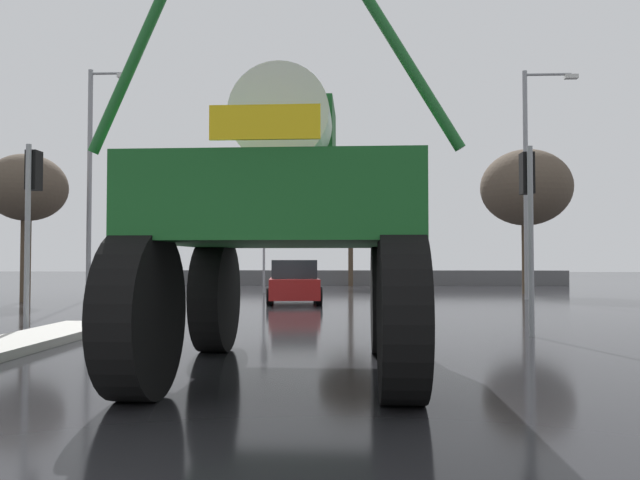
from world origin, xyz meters
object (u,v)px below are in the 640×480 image
object	(u,v)px
bare_tree_right	(526,188)
oversize_sprayer	(288,225)
traffic_signal_far_right	(210,242)
streetlight_far_right	(530,172)
sedan_ahead	(294,282)
traffic_signal_near_right	(528,198)
bare_tree_left	(27,189)
streetlight_far_left	(92,173)
traffic_signal_near_left	(32,196)
bare_tree_far_center	(351,185)
traffic_signal_far_left	(264,238)

from	to	relation	value
bare_tree_right	oversize_sprayer	bearing A→B (deg)	-113.97
traffic_signal_far_right	streetlight_far_right	size ratio (longest dim) A/B	0.36
sedan_ahead	traffic_signal_near_right	world-z (taller)	traffic_signal_near_right
sedan_ahead	bare_tree_left	distance (m)	10.36
streetlight_far_left	bare_tree_left	distance (m)	2.42
sedan_ahead	traffic_signal_far_right	distance (m)	8.02
traffic_signal_near_left	bare_tree_left	world-z (taller)	bare_tree_left
traffic_signal_far_right	streetlight_far_left	size ratio (longest dim) A/B	0.36
traffic_signal_far_right	bare_tree_right	distance (m)	14.67
oversize_sprayer	streetlight_far_right	distance (m)	17.76
sedan_ahead	traffic_signal_near_right	size ratio (longest dim) A/B	1.12
streetlight_far_right	bare_tree_left	distance (m)	18.91
traffic_signal_near_left	bare_tree_left	xyz separation A→B (m)	(-5.13, 9.20, 1.24)
traffic_signal_near_right	bare_tree_far_center	xyz separation A→B (m)	(-3.63, 23.42, 3.14)
bare_tree_left	bare_tree_far_center	world-z (taller)	bare_tree_far_center
sedan_ahead	traffic_signal_far_left	distance (m)	6.92
traffic_signal_far_left	bare_tree_right	xyz separation A→B (m)	(11.87, -0.55, 2.21)
oversize_sprayer	bare_tree_far_center	bearing A→B (deg)	-1.13
oversize_sprayer	bare_tree_far_center	xyz separation A→B (m)	(0.80, 27.62, 3.91)
bare_tree_right	streetlight_far_left	bearing A→B (deg)	-165.10
sedan_ahead	streetlight_far_left	xyz separation A→B (m)	(-7.94, 1.09, 4.17)
traffic_signal_far_right	bare_tree_far_center	xyz separation A→B (m)	(6.59, 7.55, 3.56)
traffic_signal_near_right	bare_tree_right	xyz separation A→B (m)	(4.25, 15.31, 1.97)
oversize_sprayer	traffic_signal_near_left	xyz separation A→B (m)	(-5.86, 4.19, 0.87)
traffic_signal_near_right	traffic_signal_far_right	xyz separation A→B (m)	(-10.21, 15.87, -0.43)
oversize_sprayer	bare_tree_left	bearing A→B (deg)	39.88
sedan_ahead	streetlight_far_left	bearing A→B (deg)	76.22
traffic_signal_near_left	traffic_signal_near_right	bearing A→B (deg)	0.01
oversize_sprayer	sedan_ahead	world-z (taller)	oversize_sprayer
sedan_ahead	streetlight_far_right	size ratio (longest dim) A/B	0.48
oversize_sprayer	streetlight_far_right	xyz separation A→B (m)	(7.76, 15.70, 2.92)
traffic_signal_near_left	streetlight_far_right	bearing A→B (deg)	40.21
oversize_sprayer	bare_tree_left	distance (m)	17.46
traffic_signal_near_right	traffic_signal_far_left	size ratio (longest dim) A/B	1.09
streetlight_far_left	traffic_signal_far_left	bearing A→B (deg)	41.67
oversize_sprayer	bare_tree_right	distance (m)	21.53
streetlight_far_right	streetlight_far_left	bearing A→B (deg)	-176.84
sedan_ahead	streetlight_far_left	size ratio (longest dim) A/B	0.48
bare_tree_right	bare_tree_far_center	bearing A→B (deg)	134.17
streetlight_far_right	traffic_signal_near_left	bearing A→B (deg)	-139.79
bare_tree_far_center	traffic_signal_far_left	bearing A→B (deg)	-117.88
oversize_sprayer	bare_tree_right	xyz separation A→B (m)	(8.68, 19.51, 2.73)
traffic_signal_near_left	bare_tree_right	world-z (taller)	bare_tree_right
bare_tree_left	oversize_sprayer	bearing A→B (deg)	-50.64
sedan_ahead	bare_tree_left	xyz separation A→B (m)	(-9.78, -0.28, 3.40)
oversize_sprayer	traffic_signal_near_right	size ratio (longest dim) A/B	1.43
traffic_signal_near_right	traffic_signal_far_right	distance (m)	18.88
sedan_ahead	traffic_signal_far_left	xyz separation A→B (m)	(-1.99, 6.38, 1.81)
streetlight_far_right	bare_tree_right	world-z (taller)	streetlight_far_right
traffic_signal_far_right	traffic_signal_near_right	bearing A→B (deg)	-57.24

